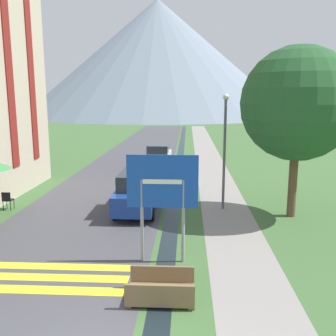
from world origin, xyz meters
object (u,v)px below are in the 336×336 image
(cafe_chair_far_left, at_px, (7,199))
(parked_car_near, at_px, (137,191))
(streetlamp, at_px, (225,142))
(parked_car_far, at_px, (159,157))
(footbridge, at_px, (161,291))
(tree_by_path, at_px, (298,104))
(road_sign, at_px, (162,191))

(cafe_chair_far_left, bearing_deg, parked_car_near, -26.18)
(cafe_chair_far_left, height_order, streetlamp, streetlamp)
(parked_car_far, bearing_deg, footbridge, -85.34)
(streetlamp, relative_size, tree_by_path, 0.73)
(footbridge, height_order, cafe_chair_far_left, cafe_chair_far_left)
(footbridge, xyz_separation_m, cafe_chair_far_left, (-7.52, 7.25, 0.29))
(parked_car_far, bearing_deg, parked_car_near, -91.11)
(road_sign, relative_size, parked_car_near, 0.79)
(streetlamp, bearing_deg, tree_by_path, -18.24)
(parked_car_near, xyz_separation_m, parked_car_far, (0.19, 9.89, 0.00))
(parked_car_near, bearing_deg, cafe_chair_far_left, -178.51)
(road_sign, height_order, cafe_chair_far_left, road_sign)
(road_sign, xyz_separation_m, tree_by_path, (5.24, 4.84, 2.51))
(footbridge, xyz_separation_m, streetlamp, (2.29, 7.99, 2.86))
(road_sign, bearing_deg, streetlamp, 67.45)
(road_sign, bearing_deg, parked_car_near, 106.03)
(parked_car_near, height_order, parked_car_far, same)
(parked_car_far, relative_size, streetlamp, 0.82)
(parked_car_near, relative_size, streetlamp, 0.82)
(parked_car_far, bearing_deg, streetlamp, -68.31)
(cafe_chair_far_left, distance_m, tree_by_path, 13.35)
(tree_by_path, bearing_deg, footbridge, -126.02)
(streetlamp, bearing_deg, parked_car_near, -171.44)
(footbridge, distance_m, cafe_chair_far_left, 10.45)
(road_sign, xyz_separation_m, streetlamp, (2.40, 5.78, 0.80))
(footbridge, relative_size, cafe_chair_far_left, 2.00)
(parked_car_near, bearing_deg, footbridge, -77.81)
(road_sign, distance_m, parked_car_far, 15.20)
(footbridge, height_order, tree_by_path, tree_by_path)
(parked_car_near, relative_size, parked_car_far, 1.00)
(tree_by_path, bearing_deg, parked_car_near, 177.02)
(parked_car_far, bearing_deg, tree_by_path, -57.43)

